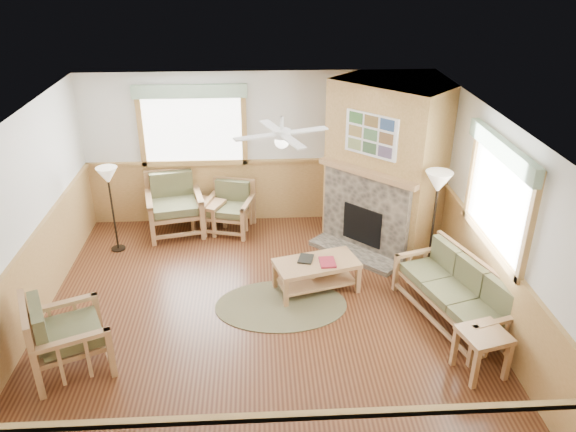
{
  "coord_description": "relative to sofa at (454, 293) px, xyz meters",
  "views": [
    {
      "loc": [
        0.0,
        -6.35,
        4.6
      ],
      "look_at": [
        0.4,
        0.7,
        1.15
      ],
      "focal_mm": 35.0,
      "sensor_mm": 36.0,
      "label": 1
    }
  ],
  "objects": [
    {
      "name": "floor_lamp_left",
      "position": [
        -4.91,
        2.2,
        0.31
      ],
      "size": [
        0.4,
        0.4,
        1.46
      ],
      "primitive_type": null,
      "rotation": [
        0.0,
        0.0,
        0.24
      ],
      "color": "black",
      "rests_on": "floor"
    },
    {
      "name": "end_table_chairs",
      "position": [
        -3.44,
        2.79,
        -0.15
      ],
      "size": [
        0.64,
        0.63,
        0.55
      ],
      "primitive_type": null,
      "rotation": [
        0.0,
        0.0,
        -0.44
      ],
      "color": "#A67A4D",
      "rests_on": "floor"
    },
    {
      "name": "armchair_back_left",
      "position": [
        -4.02,
        2.79,
        0.09
      ],
      "size": [
        1.09,
        1.09,
        1.02
      ],
      "primitive_type": null,
      "rotation": [
        0.0,
        0.0,
        0.22
      ],
      "color": "#A67A4D",
      "rests_on": "floor"
    },
    {
      "name": "floor",
      "position": [
        -2.55,
        0.24,
        -0.43
      ],
      "size": [
        6.0,
        6.0,
        0.01
      ],
      "primitive_type": "cube",
      "color": "#512A16",
      "rests_on": "ground"
    },
    {
      "name": "floor_lamp_right",
      "position": [
        0.0,
        1.12,
        0.43
      ],
      "size": [
        0.5,
        0.5,
        1.7
      ],
      "primitive_type": null,
      "rotation": [
        0.0,
        0.0,
        0.37
      ],
      "color": "black",
      "rests_on": "floor"
    },
    {
      "name": "braided_rug",
      "position": [
        -2.28,
        0.43,
        -0.41
      ],
      "size": [
        2.46,
        2.46,
        0.01
      ],
      "primitive_type": "cylinder",
      "rotation": [
        0.0,
        0.0,
        0.44
      ],
      "color": "brown",
      "rests_on": "floor"
    },
    {
      "name": "window_back",
      "position": [
        -3.65,
        3.2,
        2.11
      ],
      "size": [
        1.9,
        0.16,
        1.5
      ],
      "primitive_type": null,
      "color": "white",
      "rests_on": "wall_back"
    },
    {
      "name": "coffee_table",
      "position": [
        -1.75,
        0.8,
        -0.18
      ],
      "size": [
        1.31,
        0.89,
        0.48
      ],
      "primitive_type": null,
      "rotation": [
        0.0,
        0.0,
        0.27
      ],
      "color": "#A67A4D",
      "rests_on": "floor"
    },
    {
      "name": "wall_back",
      "position": [
        -2.55,
        3.24,
        0.93
      ],
      "size": [
        6.0,
        0.02,
        2.7
      ],
      "primitive_type": "cube",
      "color": "white",
      "rests_on": "floor"
    },
    {
      "name": "book_red",
      "position": [
        -1.6,
        0.75,
        0.09
      ],
      "size": [
        0.23,
        0.31,
        0.03
      ],
      "primitive_type": "cube",
      "rotation": [
        0.0,
        0.0,
        0.03
      ],
      "color": "maroon",
      "rests_on": "coffee_table"
    },
    {
      "name": "fireplace",
      "position": [
        -0.5,
        2.29,
        0.93
      ],
      "size": [
        3.11,
        3.11,
        2.7
      ],
      "primitive_type": null,
      "rotation": [
        0.0,
        0.0,
        -0.79
      ],
      "color": "#B08548",
      "rests_on": "floor"
    },
    {
      "name": "book_dark",
      "position": [
        -1.9,
        0.87,
        0.08
      ],
      "size": [
        0.26,
        0.31,
        0.02
      ],
      "primitive_type": "cube",
      "rotation": [
        0.0,
        0.0,
        -0.27
      ],
      "color": "black",
      "rests_on": "coffee_table"
    },
    {
      "name": "ceiling_fan",
      "position": [
        -2.25,
        0.54,
        2.24
      ],
      "size": [
        1.59,
        1.59,
        0.36
      ],
      "primitive_type": null,
      "rotation": [
        0.0,
        0.0,
        0.35
      ],
      "color": "white",
      "rests_on": "ceiling"
    },
    {
      "name": "wall_left",
      "position": [
        -5.55,
        0.24,
        0.93
      ],
      "size": [
        0.02,
        6.0,
        2.7
      ],
      "primitive_type": "cube",
      "color": "white",
      "rests_on": "floor"
    },
    {
      "name": "wall_front",
      "position": [
        -2.55,
        -2.76,
        0.93
      ],
      "size": [
        6.0,
        0.02,
        2.7
      ],
      "primitive_type": "cube",
      "color": "white",
      "rests_on": "floor"
    },
    {
      "name": "armchair_left",
      "position": [
        -4.83,
        -0.68,
        0.06
      ],
      "size": [
        1.14,
        1.14,
        0.97
      ],
      "primitive_type": null,
      "rotation": [
        0.0,
        0.0,
        1.99
      ],
      "color": "#A67A4D",
      "rests_on": "floor"
    },
    {
      "name": "end_table_sofa",
      "position": [
        0.0,
        -1.05,
        -0.13
      ],
      "size": [
        0.63,
        0.61,
        0.58
      ],
      "primitive_type": null,
      "rotation": [
        0.0,
        0.0,
        0.26
      ],
      "color": "#A67A4D",
      "rests_on": "floor"
    },
    {
      "name": "window_right",
      "position": [
        0.41,
        0.04,
        2.11
      ],
      "size": [
        0.16,
        1.9,
        1.5
      ],
      "primitive_type": null,
      "color": "white",
      "rests_on": "wall_right"
    },
    {
      "name": "armchair_back_right",
      "position": [
        -3.08,
        2.79,
        0.01
      ],
      "size": [
        0.94,
        0.94,
        0.85
      ],
      "primitive_type": null,
      "rotation": [
        0.0,
        0.0,
        -0.27
      ],
      "color": "#A67A4D",
      "rests_on": "floor"
    },
    {
      "name": "ceiling",
      "position": [
        -2.55,
        0.24,
        2.28
      ],
      "size": [
        6.0,
        6.0,
        0.01
      ],
      "primitive_type": "cube",
      "color": "white",
      "rests_on": "floor"
    },
    {
      "name": "footstool",
      "position": [
        -1.7,
        1.06,
        -0.24
      ],
      "size": [
        0.52,
        0.52,
        0.35
      ],
      "primitive_type": null,
      "rotation": [
        0.0,
        0.0,
        0.35
      ],
      "color": "#A67A4D",
      "rests_on": "floor"
    },
    {
      "name": "wainscot",
      "position": [
        -2.55,
        0.24,
        0.13
      ],
      "size": [
        6.0,
        6.0,
        1.1
      ],
      "primitive_type": null,
      "color": "#B08548",
      "rests_on": "floor"
    },
    {
      "name": "sofa",
      "position": [
        0.0,
        0.0,
        0.0
      ],
      "size": [
        1.97,
        1.27,
        0.84
      ],
      "primitive_type": null,
      "rotation": [
        0.0,
        0.0,
        -1.26
      ],
      "color": "#A67A4D",
      "rests_on": "floor"
    },
    {
      "name": "wall_right",
      "position": [
        0.45,
        0.24,
        0.93
      ],
      "size": [
        0.02,
        6.0,
        2.7
      ],
      "primitive_type": "cube",
      "color": "white",
      "rests_on": "floor"
    }
  ]
}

